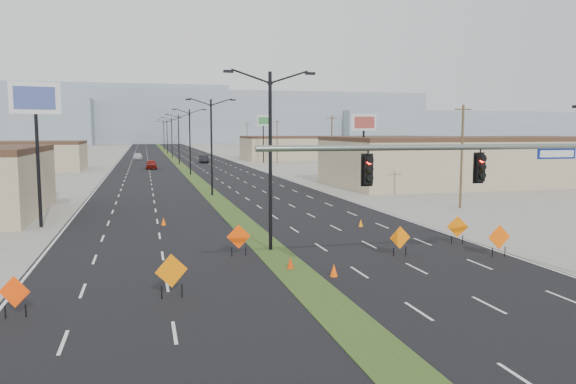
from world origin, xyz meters
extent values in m
plane|color=gray|center=(0.00, 0.00, 0.00)|extent=(600.00, 600.00, 0.00)
cube|color=black|center=(0.00, 100.00, 0.00)|extent=(25.00, 400.00, 0.02)
cube|color=#244518|center=(0.00, 100.00, 0.00)|extent=(2.00, 400.00, 0.04)
cube|color=tan|center=(34.00, 45.00, 2.75)|extent=(36.00, 18.00, 5.50)
cube|color=tan|center=(38.00, 110.00, 2.50)|extent=(44.00, 16.00, 5.00)
cube|color=gray|center=(40.00, 300.00, 14.00)|extent=(220.00, 50.00, 28.00)
cube|color=gray|center=(180.00, 290.00, 9.00)|extent=(160.00, 50.00, 18.00)
cube|color=gray|center=(-30.00, 320.00, 16.00)|extent=(140.00, 50.00, 32.00)
cylinder|color=slate|center=(5.20, 2.00, 6.10)|extent=(16.00, 0.24, 0.24)
cube|color=navy|center=(10.40, 1.98, 5.78)|extent=(1.90, 0.04, 0.45)
cube|color=black|center=(1.70, 2.00, 5.22)|extent=(0.50, 0.28, 1.30)
sphere|color=#FF0C05|center=(1.70, 1.84, 5.57)|extent=(0.22, 0.22, 0.22)
cube|color=black|center=(6.70, 2.00, 5.22)|extent=(0.50, 0.28, 1.30)
sphere|color=#FF0C05|center=(6.70, 1.84, 5.57)|extent=(0.22, 0.22, 0.22)
cylinder|color=black|center=(0.00, 12.00, 5.00)|extent=(0.20, 0.20, 10.00)
cube|color=black|center=(-2.30, 12.00, 9.95)|extent=(0.55, 0.24, 0.14)
cube|color=black|center=(2.30, 12.00, 9.95)|extent=(0.55, 0.24, 0.14)
cylinder|color=black|center=(0.00, 40.00, 5.00)|extent=(0.20, 0.20, 10.00)
cube|color=black|center=(-2.30, 40.00, 9.95)|extent=(0.55, 0.24, 0.14)
cube|color=black|center=(2.30, 40.00, 9.95)|extent=(0.55, 0.24, 0.14)
cylinder|color=black|center=(0.00, 68.00, 5.00)|extent=(0.20, 0.20, 10.00)
cube|color=black|center=(-2.30, 68.00, 9.95)|extent=(0.55, 0.24, 0.14)
cube|color=black|center=(2.30, 68.00, 9.95)|extent=(0.55, 0.24, 0.14)
cylinder|color=black|center=(0.00, 96.00, 5.00)|extent=(0.20, 0.20, 10.00)
cube|color=black|center=(-2.30, 96.00, 9.95)|extent=(0.55, 0.24, 0.14)
cube|color=black|center=(2.30, 96.00, 9.95)|extent=(0.55, 0.24, 0.14)
cylinder|color=black|center=(0.00, 124.00, 5.00)|extent=(0.20, 0.20, 10.00)
cube|color=black|center=(-2.30, 124.00, 9.95)|extent=(0.55, 0.24, 0.14)
cube|color=black|center=(2.30, 124.00, 9.95)|extent=(0.55, 0.24, 0.14)
cylinder|color=black|center=(0.00, 152.00, 5.00)|extent=(0.20, 0.20, 10.00)
cube|color=black|center=(-2.30, 152.00, 9.95)|extent=(0.55, 0.24, 0.14)
cube|color=black|center=(2.30, 152.00, 9.95)|extent=(0.55, 0.24, 0.14)
cylinder|color=black|center=(0.00, 180.00, 5.00)|extent=(0.20, 0.20, 10.00)
cube|color=black|center=(-2.30, 180.00, 9.95)|extent=(0.55, 0.24, 0.14)
cube|color=black|center=(2.30, 180.00, 9.95)|extent=(0.55, 0.24, 0.14)
cylinder|color=#4C3823|center=(20.00, 25.00, 4.50)|extent=(0.20, 0.20, 9.00)
cube|color=#4C3823|center=(20.00, 25.00, 8.60)|extent=(1.60, 0.10, 0.10)
cylinder|color=#4C3823|center=(20.00, 60.00, 4.50)|extent=(0.20, 0.20, 9.00)
cube|color=#4C3823|center=(20.00, 60.00, 8.60)|extent=(1.60, 0.10, 0.10)
cylinder|color=#4C3823|center=(20.00, 95.00, 4.50)|extent=(0.20, 0.20, 9.00)
cube|color=#4C3823|center=(20.00, 95.00, 8.60)|extent=(1.60, 0.10, 0.10)
cylinder|color=#4C3823|center=(20.00, 130.00, 4.50)|extent=(0.20, 0.20, 9.00)
cube|color=#4C3823|center=(20.00, 130.00, 8.60)|extent=(1.60, 0.10, 0.10)
imported|color=maroon|center=(-5.60, 83.79, 0.81)|extent=(1.97, 4.79, 1.62)
imported|color=black|center=(5.39, 100.77, 0.80)|extent=(1.69, 4.84, 1.59)
imported|color=silver|center=(-8.30, 118.62, 0.72)|extent=(2.22, 5.06, 1.45)
cube|color=#F83C05|center=(-11.50, 3.00, 0.98)|extent=(1.13, 0.39, 1.17)
cylinder|color=black|center=(-11.84, 3.00, 0.24)|extent=(0.05, 0.05, 0.49)
cylinder|color=black|center=(-11.16, 3.00, 0.24)|extent=(0.05, 0.05, 0.49)
cube|color=orange|center=(-5.88, 4.03, 1.15)|extent=(1.32, 0.46, 1.38)
cylinder|color=black|center=(-6.29, 4.03, 0.29)|extent=(0.05, 0.05, 0.57)
cylinder|color=black|center=(-5.48, 4.03, 0.29)|extent=(0.05, 0.05, 0.57)
cube|color=#FF4505|center=(-2.00, 10.95, 1.09)|extent=(1.31, 0.07, 1.31)
cylinder|color=black|center=(-2.38, 10.95, 0.27)|extent=(0.05, 0.05, 0.54)
cylinder|color=black|center=(-1.62, 10.95, 0.27)|extent=(0.05, 0.05, 0.54)
cube|color=orange|center=(6.45, 8.80, 1.02)|extent=(1.23, 0.15, 1.23)
cylinder|color=black|center=(6.09, 8.80, 0.26)|extent=(0.05, 0.05, 0.51)
cylinder|color=black|center=(6.81, 8.80, 0.26)|extent=(0.05, 0.05, 0.51)
cube|color=orange|center=(11.21, 10.92, 1.06)|extent=(1.22, 0.46, 1.28)
cylinder|color=black|center=(10.83, 10.92, 0.27)|extent=(0.05, 0.05, 0.53)
cylinder|color=black|center=(11.58, 10.92, 0.27)|extent=(0.05, 0.05, 0.53)
cube|color=#F55605|center=(11.50, 7.27, 1.10)|extent=(1.32, 0.05, 1.32)
cylinder|color=black|center=(11.11, 7.27, 0.28)|extent=(0.05, 0.05, 0.55)
cylinder|color=black|center=(11.89, 7.27, 0.28)|extent=(0.05, 0.05, 0.55)
cone|color=#FF4E05|center=(1.58, 5.61, 0.31)|extent=(0.44, 0.44, 0.62)
cone|color=red|center=(-0.02, 7.48, 0.30)|extent=(0.38, 0.38, 0.60)
cone|color=orange|center=(7.90, 18.09, 0.27)|extent=(0.43, 0.43, 0.54)
cone|color=#F45505|center=(-5.60, 22.14, 0.30)|extent=(0.38, 0.38, 0.60)
cylinder|color=black|center=(-14.00, 23.61, 4.18)|extent=(0.24, 0.24, 8.35)
cube|color=white|center=(-14.00, 23.61, 9.01)|extent=(3.31, 0.88, 2.20)
cube|color=#3E4C95|center=(-14.00, 23.41, 9.01)|extent=(2.61, 0.48, 1.54)
cylinder|color=black|center=(17.75, 42.08, 3.58)|extent=(0.24, 0.24, 7.16)
cube|color=white|center=(17.75, 42.08, 7.72)|extent=(2.75, 1.40, 1.88)
cube|color=#A74137|center=(17.75, 41.88, 7.72)|extent=(2.11, 0.90, 1.32)
cylinder|color=black|center=(17.74, 98.07, 4.12)|extent=(0.24, 0.24, 8.23)
cube|color=white|center=(17.74, 98.07, 8.88)|extent=(3.14, 1.55, 2.17)
cube|color=#358544|center=(17.74, 97.87, 8.88)|extent=(2.43, 1.02, 1.52)
camera|label=1|loc=(-6.83, -18.57, 6.76)|focal=35.00mm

